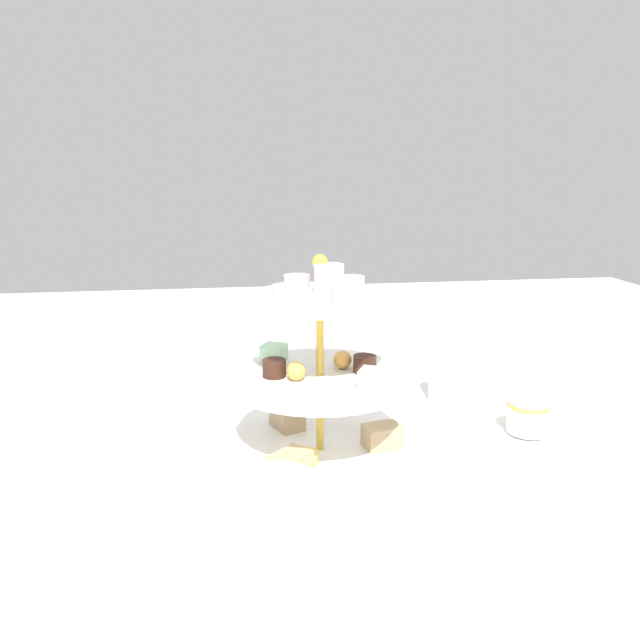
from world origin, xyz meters
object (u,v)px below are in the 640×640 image
water_glass_short_left (449,379)px  butter_knife_right (592,537)px  water_glass_tall_right (280,544)px  teacup_with_saucer (527,420)px  butter_knife_left (61,461)px  tiered_serving_stand (320,393)px  water_glass_mid_back (293,359)px

water_glass_short_left → butter_knife_right: water_glass_short_left is taller
water_glass_short_left → water_glass_tall_right: bearing=-35.0°
teacup_with_saucer → butter_knife_left: bearing=-90.9°
tiered_serving_stand → water_glass_mid_back: (-0.26, -0.01, -0.04)m
teacup_with_saucer → butter_knife_left: (-0.01, -0.63, -0.02)m
teacup_with_saucer → butter_knife_right: teacup_with_saucer is taller
water_glass_tall_right → teacup_with_saucer: 0.48m
butter_knife_left → teacup_with_saucer: bearing=102.0°
water_glass_short_left → teacup_with_saucer: (0.14, 0.06, -0.01)m
teacup_with_saucer → water_glass_mid_back: 0.39m
teacup_with_saucer → butter_knife_left: teacup_with_saucer is taller
butter_knife_right → water_glass_mid_back: 0.55m
water_glass_tall_right → tiered_serving_stand: bearing=165.0°
butter_knife_left → butter_knife_right: same height
water_glass_mid_back → water_glass_tall_right: bearing=-6.9°
teacup_with_saucer → butter_knife_right: 0.25m
tiered_serving_stand → water_glass_short_left: (-0.16, 0.23, -0.05)m
water_glass_tall_right → water_glass_mid_back: water_glass_tall_right is taller
tiered_serving_stand → water_glass_mid_back: size_ratio=2.69×
water_glass_short_left → teacup_with_saucer: size_ratio=0.86×
water_glass_short_left → butter_knife_left: size_ratio=0.46×
water_glass_tall_right → water_glass_mid_back: 0.54m
tiered_serving_stand → water_glass_mid_back: 0.26m
water_glass_short_left → butter_knife_right: size_ratio=0.46×
water_glass_mid_back → butter_knife_right: bearing=28.3°
teacup_with_saucer → water_glass_mid_back: size_ratio=0.85×
tiered_serving_stand → water_glass_mid_back: bearing=-177.8°
tiered_serving_stand → butter_knife_right: (0.22, 0.25, -0.09)m
teacup_with_saucer → water_glass_mid_back: (-0.24, -0.31, 0.03)m
teacup_with_saucer → tiered_serving_stand: bearing=-86.0°
water_glass_tall_right → butter_knife_left: size_ratio=0.70×
water_glass_short_left → water_glass_mid_back: 0.26m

